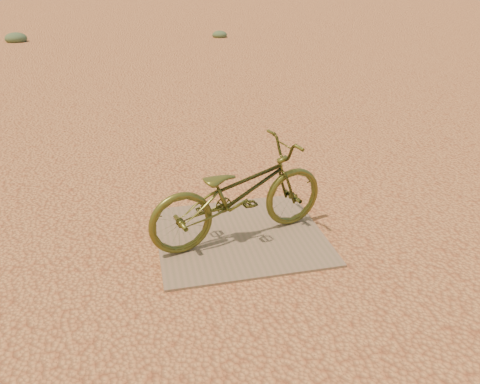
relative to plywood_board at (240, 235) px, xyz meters
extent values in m
plane|color=#BC804D|center=(-0.38, 0.42, -0.01)|extent=(120.00, 120.00, 0.00)
cube|color=brown|center=(0.00, 0.00, 0.00)|extent=(1.47, 1.34, 0.02)
imported|color=#4B4E1B|center=(-0.01, -0.03, 0.44)|extent=(1.73, 0.96, 0.86)
ellipsoid|color=#485E3E|center=(2.32, 13.27, -0.01)|extent=(0.52, 0.52, 0.29)
ellipsoid|color=#485E3E|center=(-4.40, 13.68, -0.01)|extent=(0.69, 0.69, 0.38)
camera|label=1|loc=(-0.82, -3.55, 2.18)|focal=35.00mm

